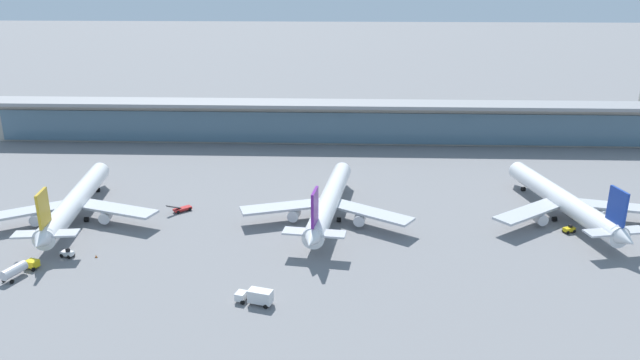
{
  "coord_description": "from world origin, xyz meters",
  "views": [
    {
      "loc": [
        6.16,
        -136.01,
        61.31
      ],
      "look_at": [
        0.0,
        18.82,
        7.0
      ],
      "focal_mm": 34.31,
      "sensor_mm": 36.0,
      "label": 1
    }
  ],
  "objects_px": {
    "safety_cone_alpha": "(96,256)",
    "airliner_centre_stand": "(329,202)",
    "airliner_left_stand": "(75,202)",
    "service_truck_near_nose_yellow": "(18,269)",
    "service_truck_on_taxiway_white": "(257,296)",
    "service_truck_at_far_stand_yellow": "(569,229)",
    "service_truck_mid_apron_white": "(67,253)",
    "service_truck_under_wing_red": "(182,209)",
    "airliner_right_stand": "(564,201)"
  },
  "relations": [
    {
      "from": "airliner_left_stand",
      "to": "airliner_right_stand",
      "type": "height_order",
      "value": "same"
    },
    {
      "from": "airliner_left_stand",
      "to": "service_truck_near_nose_yellow",
      "type": "xyz_separation_m",
      "value": [
        0.48,
        -30.26,
        -3.09
      ]
    },
    {
      "from": "service_truck_under_wing_red",
      "to": "airliner_centre_stand",
      "type": "bearing_deg",
      "value": -5.14
    },
    {
      "from": "service_truck_near_nose_yellow",
      "to": "service_truck_at_far_stand_yellow",
      "type": "distance_m",
      "value": 125.6
    },
    {
      "from": "service_truck_near_nose_yellow",
      "to": "service_truck_under_wing_red",
      "type": "relative_size",
      "value": 1.48
    },
    {
      "from": "airliner_left_stand",
      "to": "service_truck_on_taxiway_white",
      "type": "relative_size",
      "value": 7.47
    },
    {
      "from": "service_truck_at_far_stand_yellow",
      "to": "safety_cone_alpha",
      "type": "bearing_deg",
      "value": -170.76
    },
    {
      "from": "airliner_left_stand",
      "to": "service_truck_at_far_stand_yellow",
      "type": "xyz_separation_m",
      "value": [
        123.11,
        -3.13,
        -3.92
      ]
    },
    {
      "from": "airliner_centre_stand",
      "to": "airliner_right_stand",
      "type": "xyz_separation_m",
      "value": [
        59.85,
        2.97,
        0.0
      ]
    },
    {
      "from": "airliner_right_stand",
      "to": "safety_cone_alpha",
      "type": "distance_m",
      "value": 114.43
    },
    {
      "from": "service_truck_near_nose_yellow",
      "to": "service_truck_mid_apron_white",
      "type": "distance_m",
      "value": 11.22
    },
    {
      "from": "airliner_left_stand",
      "to": "airliner_centre_stand",
      "type": "bearing_deg",
      "value": 2.65
    },
    {
      "from": "service_truck_under_wing_red",
      "to": "service_truck_mid_apron_white",
      "type": "bearing_deg",
      "value": -124.26
    },
    {
      "from": "airliner_right_stand",
      "to": "service_truck_mid_apron_white",
      "type": "xyz_separation_m",
      "value": [
        -117.57,
        -26.94,
        -3.92
      ]
    },
    {
      "from": "airliner_left_stand",
      "to": "airliner_right_stand",
      "type": "xyz_separation_m",
      "value": [
        124.29,
        5.96,
        0.0
      ]
    },
    {
      "from": "service_truck_near_nose_yellow",
      "to": "service_truck_on_taxiway_white",
      "type": "relative_size",
      "value": 1.16
    },
    {
      "from": "service_truck_on_taxiway_white",
      "to": "service_truck_at_far_stand_yellow",
      "type": "bearing_deg",
      "value": 26.88
    },
    {
      "from": "airliner_left_stand",
      "to": "airliner_centre_stand",
      "type": "height_order",
      "value": "same"
    },
    {
      "from": "service_truck_mid_apron_white",
      "to": "safety_cone_alpha",
      "type": "relative_size",
      "value": 4.64
    },
    {
      "from": "service_truck_near_nose_yellow",
      "to": "airliner_left_stand",
      "type": "bearing_deg",
      "value": 90.91
    },
    {
      "from": "service_truck_at_far_stand_yellow",
      "to": "safety_cone_alpha",
      "type": "height_order",
      "value": "service_truck_at_far_stand_yellow"
    },
    {
      "from": "airliner_centre_stand",
      "to": "service_truck_on_taxiway_white",
      "type": "distance_m",
      "value": 44.3
    },
    {
      "from": "service_truck_mid_apron_white",
      "to": "service_truck_under_wing_red",
      "type": "bearing_deg",
      "value": 55.74
    },
    {
      "from": "airliner_centre_stand",
      "to": "airliner_left_stand",
      "type": "bearing_deg",
      "value": -177.35
    },
    {
      "from": "airliner_centre_stand",
      "to": "airliner_right_stand",
      "type": "relative_size",
      "value": 1.01
    },
    {
      "from": "service_truck_on_taxiway_white",
      "to": "service_truck_at_far_stand_yellow",
      "type": "height_order",
      "value": "service_truck_on_taxiway_white"
    },
    {
      "from": "service_truck_near_nose_yellow",
      "to": "service_truck_on_taxiway_white",
      "type": "height_order",
      "value": "service_truck_on_taxiway_white"
    },
    {
      "from": "safety_cone_alpha",
      "to": "service_truck_mid_apron_white",
      "type": "bearing_deg",
      "value": 179.65
    },
    {
      "from": "safety_cone_alpha",
      "to": "airliner_right_stand",
      "type": "bearing_deg",
      "value": 13.65
    },
    {
      "from": "service_truck_at_far_stand_yellow",
      "to": "airliner_right_stand",
      "type": "bearing_deg",
      "value": 82.56
    },
    {
      "from": "airliner_centre_stand",
      "to": "safety_cone_alpha",
      "type": "bearing_deg",
      "value": -154.91
    },
    {
      "from": "service_truck_near_nose_yellow",
      "to": "service_truck_mid_apron_white",
      "type": "bearing_deg",
      "value": 56.06
    },
    {
      "from": "airliner_right_stand",
      "to": "service_truck_mid_apron_white",
      "type": "height_order",
      "value": "airliner_right_stand"
    },
    {
      "from": "service_truck_on_taxiway_white",
      "to": "service_truck_at_far_stand_yellow",
      "type": "xyz_separation_m",
      "value": [
        71.41,
        36.2,
        -0.82
      ]
    },
    {
      "from": "airliner_right_stand",
      "to": "safety_cone_alpha",
      "type": "xyz_separation_m",
      "value": [
        -111.11,
        -26.97,
        -4.48
      ]
    },
    {
      "from": "airliner_left_stand",
      "to": "airliner_centre_stand",
      "type": "distance_m",
      "value": 64.52
    },
    {
      "from": "airliner_left_stand",
      "to": "service_truck_under_wing_red",
      "type": "relative_size",
      "value": 9.52
    },
    {
      "from": "service_truck_at_far_stand_yellow",
      "to": "service_truck_under_wing_red",
      "type": "bearing_deg",
      "value": 174.37
    },
    {
      "from": "service_truck_under_wing_red",
      "to": "safety_cone_alpha",
      "type": "height_order",
      "value": "service_truck_under_wing_red"
    },
    {
      "from": "airliner_left_stand",
      "to": "service_truck_under_wing_red",
      "type": "height_order",
      "value": "airliner_left_stand"
    },
    {
      "from": "airliner_right_stand",
      "to": "service_truck_under_wing_red",
      "type": "relative_size",
      "value": 9.45
    },
    {
      "from": "airliner_left_stand",
      "to": "safety_cone_alpha",
      "type": "relative_size",
      "value": 81.67
    },
    {
      "from": "airliner_left_stand",
      "to": "service_truck_near_nose_yellow",
      "type": "bearing_deg",
      "value": -89.09
    },
    {
      "from": "service_truck_near_nose_yellow",
      "to": "service_truck_mid_apron_white",
      "type": "relative_size",
      "value": 2.73
    },
    {
      "from": "airliner_right_stand",
      "to": "service_truck_under_wing_red",
      "type": "xyz_separation_m",
      "value": [
        -98.85,
        0.54,
        -3.99
      ]
    },
    {
      "from": "service_truck_at_far_stand_yellow",
      "to": "airliner_centre_stand",
      "type": "bearing_deg",
      "value": 174.05
    },
    {
      "from": "airliner_right_stand",
      "to": "service_truck_on_taxiway_white",
      "type": "distance_m",
      "value": 85.62
    },
    {
      "from": "service_truck_at_far_stand_yellow",
      "to": "airliner_left_stand",
      "type": "bearing_deg",
      "value": 178.54
    },
    {
      "from": "safety_cone_alpha",
      "to": "airliner_centre_stand",
      "type": "bearing_deg",
      "value": 25.09
    },
    {
      "from": "service_truck_under_wing_red",
      "to": "service_truck_mid_apron_white",
      "type": "height_order",
      "value": "service_truck_under_wing_red"
    }
  ]
}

